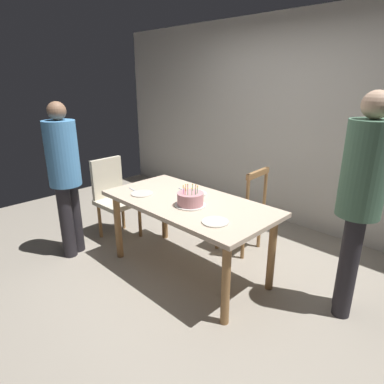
% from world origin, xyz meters
% --- Properties ---
extents(ground, '(6.40, 6.40, 0.00)m').
position_xyz_m(ground, '(0.00, 0.00, 0.00)').
color(ground, '#9E9384').
extents(back_wall, '(6.40, 0.10, 2.60)m').
position_xyz_m(back_wall, '(0.00, 1.85, 1.30)').
color(back_wall, beige).
rests_on(back_wall, ground).
extents(dining_table, '(1.67, 0.84, 0.76)m').
position_xyz_m(dining_table, '(0.00, 0.00, 0.66)').
color(dining_table, beige).
rests_on(dining_table, ground).
extents(birthday_cake, '(0.28, 0.28, 0.19)m').
position_xyz_m(birthday_cake, '(0.10, -0.07, 0.82)').
color(birthday_cake, silver).
rests_on(birthday_cake, dining_table).
extents(plate_near_celebrant, '(0.22, 0.22, 0.01)m').
position_xyz_m(plate_near_celebrant, '(-0.46, -0.19, 0.76)').
color(plate_near_celebrant, silver).
rests_on(plate_near_celebrant, dining_table).
extents(plate_far_side, '(0.22, 0.22, 0.01)m').
position_xyz_m(plate_far_side, '(-0.08, 0.19, 0.76)').
color(plate_far_side, silver).
rests_on(plate_far_side, dining_table).
extents(plate_near_guest, '(0.22, 0.22, 0.01)m').
position_xyz_m(plate_near_guest, '(0.50, -0.19, 0.76)').
color(plate_near_guest, silver).
rests_on(plate_near_guest, dining_table).
extents(fork_near_celebrant, '(0.18, 0.04, 0.01)m').
position_xyz_m(fork_near_celebrant, '(-0.62, -0.18, 0.76)').
color(fork_near_celebrant, silver).
rests_on(fork_near_celebrant, dining_table).
extents(fork_far_side, '(0.18, 0.04, 0.01)m').
position_xyz_m(fork_far_side, '(-0.24, 0.18, 0.76)').
color(fork_far_side, silver).
rests_on(fork_far_side, dining_table).
extents(chair_spindle_back, '(0.47, 0.47, 0.95)m').
position_xyz_m(chair_spindle_back, '(0.08, 0.74, 0.46)').
color(chair_spindle_back, beige).
rests_on(chair_spindle_back, ground).
extents(chair_upholstered, '(0.46, 0.46, 0.95)m').
position_xyz_m(chair_upholstered, '(-1.22, -0.05, 0.53)').
color(chair_upholstered, beige).
rests_on(chair_upholstered, ground).
extents(person_celebrant, '(0.32, 0.32, 1.64)m').
position_xyz_m(person_celebrant, '(-1.17, -0.63, 0.93)').
color(person_celebrant, '#262328').
rests_on(person_celebrant, ground).
extents(person_guest, '(0.32, 0.32, 1.77)m').
position_xyz_m(person_guest, '(1.32, 0.49, 1.02)').
color(person_guest, '#262328').
rests_on(person_guest, ground).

